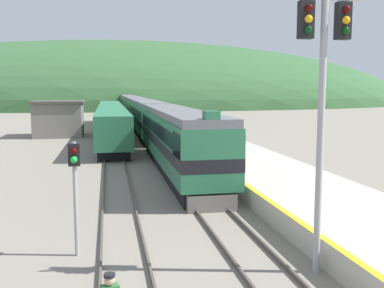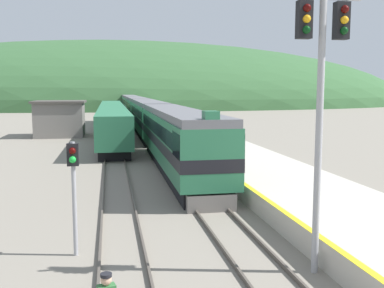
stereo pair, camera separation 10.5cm
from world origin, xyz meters
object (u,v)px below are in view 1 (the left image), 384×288
Objects in this scene: carriage_second at (147,117)px; carriage_third at (136,109)px; express_train_lead_car at (177,138)px; carriage_fifth at (125,102)px; carriage_fourth at (129,105)px; signal_post_siding at (75,175)px; siding_train at (111,119)px; signal_mast_main at (323,75)px.

carriage_third is at bearing 90.00° from carriage_second.
express_train_lead_car is 1.03× the size of carriage_second.
carriage_fifth is (0.00, 63.92, 0.00)m from carriage_second.
carriage_second is 63.92m from carriage_fifth.
carriage_fourth is at bearing -90.00° from carriage_fifth.
carriage_third is at bearing -90.00° from carriage_fourth.
carriage_second reaches higher than signal_post_siding.
express_train_lead_car is 26.51m from siding_train.
carriage_fourth is 38.44m from siding_train.
carriage_fourth is 0.46× the size of siding_train.
carriage_fifth is 2.33× the size of signal_mast_main.
siding_train is 43.76m from signal_mast_main.
signal_post_siding is (-5.50, -78.78, 0.46)m from carriage_fourth.
carriage_second and carriage_third have the same top height.
carriage_third is (0.00, 43.12, -0.01)m from express_train_lead_car.
carriage_third is 2.33× the size of signal_mast_main.
carriage_fifth is at bearing 86.14° from siding_train.
express_train_lead_car is 15.37m from signal_post_siding.
carriage_fourth is 1.00× the size of carriage_fifth.
carriage_second is 5.96m from siding_train.
signal_post_siding is (-7.00, 2.67, -3.08)m from signal_mast_main.
signal_mast_main reaches higher than carriage_fourth.
signal_post_siding is at bearing -92.09° from siding_train.
carriage_fourth is at bearing 90.00° from carriage_second.
carriage_fourth is at bearing 91.06° from signal_mast_main.
siding_train is 12.06× the size of signal_post_siding.
carriage_fourth is at bearing 84.01° from siding_train.
signal_mast_main is (1.51, -60.14, 3.54)m from carriage_third.
express_train_lead_car is 85.73m from carriage_fifth.
carriage_fifth is (0.00, 42.61, 0.00)m from carriage_third.
carriage_fifth is at bearing 90.84° from signal_mast_main.
signal_post_siding reaches higher than siding_train.
carriage_second is at bearing -47.53° from siding_train.
carriage_second is at bearing -90.00° from carriage_fourth.
carriage_third and carriage_fourth have the same top height.
carriage_fifth is 59.67m from siding_train.
express_train_lead_car is 5.65× the size of signal_post_siding.
express_train_lead_car is 1.03× the size of carriage_fourth.
express_train_lead_car is 0.47× the size of siding_train.
signal_mast_main is at bearing -89.16° from carriage_fifth.
carriage_second is at bearing 92.22° from signal_mast_main.
siding_train is at bearing 98.71° from express_train_lead_car.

